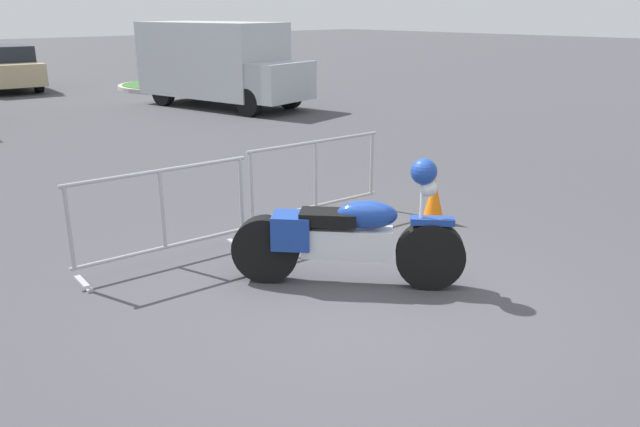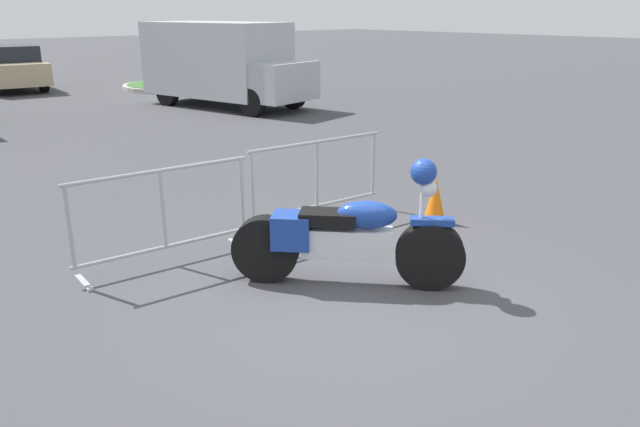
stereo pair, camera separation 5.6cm
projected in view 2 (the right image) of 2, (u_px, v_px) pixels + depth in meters
The scene contains 8 objects.
ground_plane at pixel (354, 302), 5.92m from camera, with size 120.00×120.00×0.00m, color #424247.
motorcycle at pixel (347, 237), 6.17m from camera, with size 1.68×1.87×1.32m.
crowd_barrier_near at pixel (163, 216), 6.65m from camera, with size 2.02×0.61×1.07m.
crowd_barrier_far at pixel (317, 180), 8.04m from camera, with size 2.02×0.61×1.07m.
delivery_van at pixel (223, 62), 17.47m from camera, with size 2.92×5.29×2.31m.
parked_car_tan at pixel (9, 67), 21.32m from camera, with size 2.24×4.55×1.49m.
planter_island at pixel (176, 76), 21.87m from camera, with size 3.54×3.54×1.21m.
traffic_cone at pixel (435, 201), 8.08m from camera, with size 0.34×0.34×0.59m.
Camera 2 is at (-3.83, -3.76, 2.65)m, focal length 35.00 mm.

